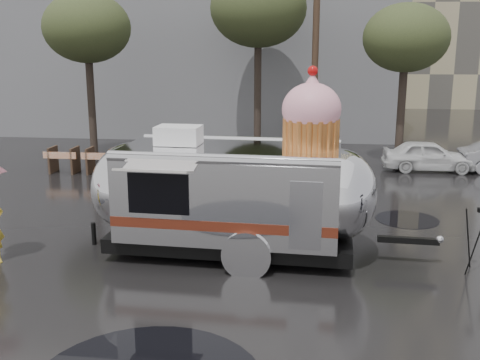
# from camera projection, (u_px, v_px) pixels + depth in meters

# --- Properties ---
(ground) EXTENTS (120.00, 120.00, 0.00)m
(ground) POSITION_uv_depth(u_px,v_px,m) (191.00, 289.00, 11.30)
(ground) COLOR black
(ground) RESTS_ON ground
(puddles) EXTENTS (13.32, 11.25, 0.01)m
(puddles) POSITION_uv_depth(u_px,v_px,m) (141.00, 291.00, 11.20)
(puddles) COLOR black
(puddles) RESTS_ON ground
(grey_building) EXTENTS (22.00, 12.00, 13.00)m
(grey_building) POSITION_uv_depth(u_px,v_px,m) (205.00, 16.00, 33.43)
(grey_building) COLOR slate
(grey_building) RESTS_ON ground
(utility_pole) EXTENTS (1.60, 0.28, 9.00)m
(utility_pole) POSITION_uv_depth(u_px,v_px,m) (315.00, 50.00, 23.46)
(utility_pole) COLOR #473323
(utility_pole) RESTS_ON ground
(tree_left) EXTENTS (3.64, 3.64, 6.95)m
(tree_left) POSITION_uv_depth(u_px,v_px,m) (87.00, 29.00, 23.39)
(tree_left) COLOR #382D26
(tree_left) RESTS_ON ground
(tree_mid) EXTENTS (4.20, 4.20, 8.03)m
(tree_mid) POSITION_uv_depth(u_px,v_px,m) (258.00, 9.00, 24.32)
(tree_mid) COLOR #382D26
(tree_mid) RESTS_ON ground
(tree_right) EXTENTS (3.36, 3.36, 6.42)m
(tree_right) POSITION_uv_depth(u_px,v_px,m) (406.00, 39.00, 21.99)
(tree_right) COLOR #382D26
(tree_right) RESTS_ON ground
(barricade_row) EXTENTS (4.30, 0.80, 1.00)m
(barricade_row) POSITION_uv_depth(u_px,v_px,m) (101.00, 160.00, 21.45)
(barricade_row) COLOR #473323
(barricade_row) RESTS_ON ground
(airstream_trailer) EXTENTS (8.28, 3.26, 4.46)m
(airstream_trailer) POSITION_uv_depth(u_px,v_px,m) (236.00, 189.00, 12.92)
(airstream_trailer) COLOR silver
(airstream_trailer) RESTS_ON ground
(tripod) EXTENTS (0.55, 0.61, 1.46)m
(tripod) POSITION_uv_depth(u_px,v_px,m) (478.00, 235.00, 11.98)
(tripod) COLOR black
(tripod) RESTS_ON ground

